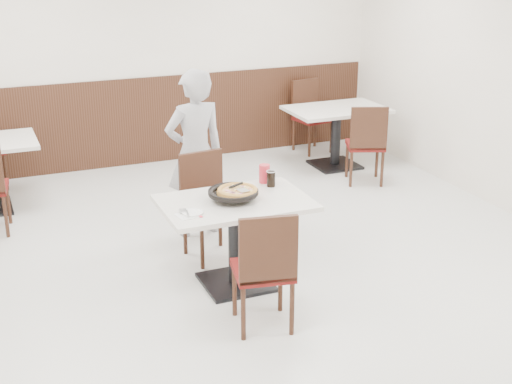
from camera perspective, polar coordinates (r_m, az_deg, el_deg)
name	(u,v)px	position (r m, az deg, el deg)	size (l,w,h in m)	color
floor	(259,273)	(6.23, 0.25, -6.49)	(7.00, 7.00, 0.00)	#AEAEA9
wall_back	(149,53)	(9.02, -8.53, 10.98)	(6.00, 0.04, 2.80)	beige
wainscot_back	(153,120)	(9.17, -8.22, 5.71)	(5.90, 0.03, 1.10)	black
main_table	(236,243)	(5.89, -1.65, -4.11)	(1.20, 0.80, 0.75)	beige
chair_near	(263,268)	(5.25, 0.53, -6.06)	(0.42, 0.42, 0.95)	black
chair_far	(211,208)	(6.36, -3.63, -1.29)	(0.42, 0.42, 0.95)	black
trivet	(238,198)	(5.75, -1.43, -0.51)	(0.12, 0.12, 0.04)	black
pizza_pan	(233,195)	(5.74, -1.84, -0.28)	(0.33, 0.33, 0.01)	black
pizza	(238,192)	(5.75, -1.47, -0.04)	(0.34, 0.34, 0.02)	gold
pizza_server	(243,190)	(5.71, -1.05, 0.16)	(0.08, 0.10, 0.00)	white
napkin	(188,215)	(5.47, -5.49, -1.88)	(0.16, 0.16, 0.00)	silver
side_plate	(193,213)	(5.50, -5.10, -1.65)	(0.16, 0.16, 0.01)	white
fork	(188,214)	(5.46, -5.50, -1.73)	(0.01, 0.15, 0.00)	white
cola_glass	(271,179)	(6.05, 1.21, 1.04)	(0.07, 0.07, 0.13)	black
red_cup	(264,174)	(6.14, 0.68, 1.48)	(0.09, 0.09, 0.16)	red
diner_person	(195,154)	(6.79, -4.90, 3.08)	(0.59, 0.39, 1.63)	#AFAEB3
bg_table_right	(336,137)	(9.00, 6.39, 4.37)	(1.20, 0.80, 0.75)	beige
bg_chair_right_near	(365,143)	(8.42, 8.74, 3.88)	(0.42, 0.42, 0.95)	black
bg_chair_right_far	(313,117)	(9.57, 4.57, 6.00)	(0.42, 0.42, 0.95)	black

